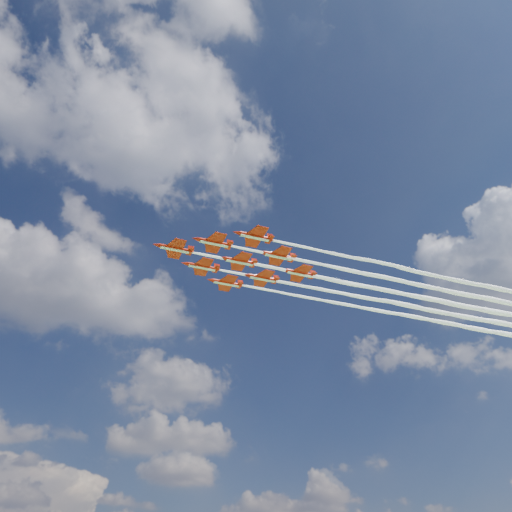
% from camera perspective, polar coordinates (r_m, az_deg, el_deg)
% --- Properties ---
extents(jet_lead, '(116.70, 10.16, 2.95)m').
position_cam_1_polar(jet_lead, '(160.43, 10.05, -2.94)').
color(jet_lead, '#BA1B0A').
extents(jet_row2_port, '(116.70, 10.16, 2.95)m').
position_cam_1_polar(jet_row2_port, '(160.38, 14.23, -2.35)').
color(jet_row2_port, '#BA1B0A').
extents(jet_row2_starb, '(116.70, 10.16, 2.95)m').
position_cam_1_polar(jet_row2_starb, '(169.86, 11.88, -4.58)').
color(jet_row2_starb, '#BA1B0A').
extents(jet_row3_port, '(116.70, 10.16, 2.95)m').
position_cam_1_polar(jet_row3_port, '(161.19, 18.38, -1.75)').
color(jet_row3_port, '#BA1B0A').
extents(jet_row3_centre, '(116.70, 10.16, 2.95)m').
position_cam_1_polar(jet_row3_centre, '(170.11, 15.83, -4.02)').
color(jet_row3_centre, '#BA1B0A').
extents(jet_row3_starb, '(116.70, 10.16, 2.95)m').
position_cam_1_polar(jet_row3_starb, '(179.57, 13.52, -6.05)').
color(jet_row3_starb, '#BA1B0A').
extents(jet_row4_port, '(116.70, 10.16, 2.95)m').
position_cam_1_polar(jet_row4_port, '(171.17, 19.74, -3.44)').
color(jet_row4_port, '#BA1B0A').
extents(jet_row4_starb, '(116.70, 10.16, 2.95)m').
position_cam_1_polar(jet_row4_starb, '(180.09, 17.26, -5.50)').
color(jet_row4_starb, '#BA1B0A').
extents(jet_tail, '(116.70, 10.16, 2.95)m').
position_cam_1_polar(jet_tail, '(181.37, 20.94, -4.94)').
color(jet_tail, '#BA1B0A').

